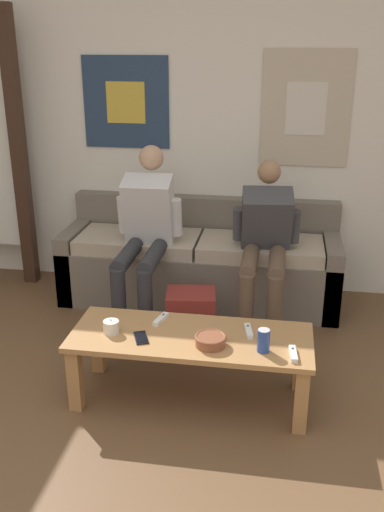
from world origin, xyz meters
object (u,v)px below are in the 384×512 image
object	(u,v)px
couch	(200,264)
backpack	(191,320)
game_controller_near_right	(293,354)
pillar_candle	(111,327)
coffee_table	(191,346)
person_seated_teen	(265,242)
cell_phone	(141,338)
game_controller_near_left	(249,331)
ceramic_bowl	(210,340)
game_controller_far_center	(161,319)
person_seated_adult	(145,231)
drink_can_blue	(263,340)

from	to	relation	value
couch	backpack	distance (m)	0.73
game_controller_near_right	pillar_candle	bearing A→B (deg)	174.93
coffee_table	pillar_candle	world-z (taller)	pillar_candle
coffee_table	person_seated_teen	world-z (taller)	person_seated_teen
game_controller_near_right	cell_phone	world-z (taller)	game_controller_near_right
pillar_candle	game_controller_near_left	xyz separation A→B (m)	(0.74, 0.12, -0.02)
ceramic_bowl	cell_phone	bearing A→B (deg)	178.08
backpack	game_controller_far_center	world-z (taller)	game_controller_far_center
person_seated_teen	cell_phone	size ratio (longest dim) A/B	7.45
game_controller_far_center	cell_phone	size ratio (longest dim) A/B	0.98
couch	game_controller_far_center	xyz separation A→B (m)	(-0.05, -1.19, 0.13)
person_seated_adult	pillar_candle	size ratio (longest dim) A/B	13.94
game_controller_far_center	cell_phone	world-z (taller)	game_controller_far_center
game_controller_near_left	cell_phone	world-z (taller)	game_controller_near_left
person_seated_adult	ceramic_bowl	xyz separation A→B (m)	(0.60, -1.06, -0.22)
couch	ceramic_bowl	distance (m)	1.45
backpack	game_controller_near_left	distance (m)	0.71
backpack	couch	bearing A→B (deg)	93.68
drink_can_blue	cell_phone	bearing A→B (deg)	177.70
game_controller_far_center	cell_phone	bearing A→B (deg)	-106.11
couch	ceramic_bowl	size ratio (longest dim) A/B	12.35
game_controller_near_left	cell_phone	bearing A→B (deg)	-164.46
ceramic_bowl	game_controller_far_center	size ratio (longest dim) A/B	1.14
ceramic_bowl	game_controller_far_center	world-z (taller)	ceramic_bowl
person_seated_teen	ceramic_bowl	world-z (taller)	person_seated_teen
drink_can_blue	coffee_table	bearing A→B (deg)	164.82
person_seated_adult	couch	bearing A→B (deg)	46.61
person_seated_adult	cell_phone	xyz separation A→B (m)	(0.22, -1.05, -0.25)
game_controller_near_left	couch	bearing A→B (deg)	109.98
game_controller_near_left	game_controller_near_right	distance (m)	0.32
drink_can_blue	game_controller_near_right	world-z (taller)	drink_can_blue
couch	game_controller_near_right	size ratio (longest dim) A/B	14.18
drink_can_blue	game_controller_near_left	distance (m)	0.21
ceramic_bowl	game_controller_near_left	bearing A→B (deg)	42.10
game_controller_near_right	game_controller_far_center	size ratio (longest dim) A/B	0.99
couch	game_controller_far_center	size ratio (longest dim) A/B	14.05
person_seated_adult	person_seated_teen	distance (m)	0.83
ceramic_bowl	pillar_candle	bearing A→B (deg)	174.91
coffee_table	ceramic_bowl	bearing A→B (deg)	-38.00
person_seated_teen	game_controller_far_center	bearing A→B (deg)	-122.95
person_seated_teen	backpack	bearing A→B (deg)	-140.42
backpack	game_controller_near_right	xyz separation A→B (m)	(0.65, -0.74, 0.24)
drink_can_blue	game_controller_near_right	bearing A→B (deg)	-8.98
ceramic_bowl	game_controller_far_center	xyz separation A→B (m)	(-0.32, 0.23, -0.02)
person_seated_adult	pillar_candle	distance (m)	1.04
game_controller_near_left	coffee_table	bearing A→B (deg)	-166.08
pillar_candle	cell_phone	distance (m)	0.18
backpack	cell_phone	xyz separation A→B (m)	(-0.16, -0.68, 0.23)
person_seated_teen	pillar_candle	world-z (taller)	person_seated_teen
person_seated_adult	drink_can_blue	size ratio (longest dim) A/B	9.73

